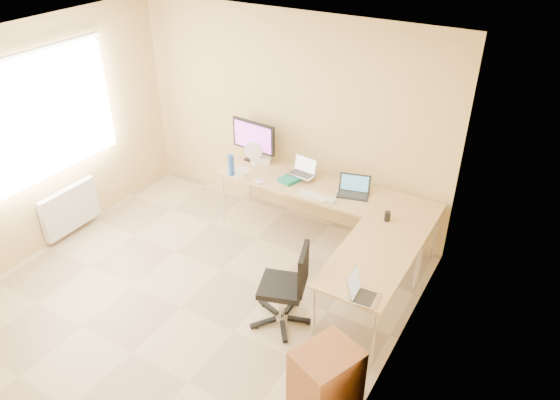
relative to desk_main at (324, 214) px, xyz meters
The scene contains 25 objects.
floor 2.02m from the desk_main, 111.40° to the right, with size 4.50×4.50×0.00m, color #C5AF87.
ceiling 2.99m from the desk_main, 111.40° to the right, with size 4.50×4.50×0.00m, color white.
wall_back 1.25m from the desk_main, 151.11° to the left, with size 4.50×4.50×0.00m, color #E2BF77.
wall_left 3.50m from the desk_main, 146.78° to the right, with size 4.50×4.50×0.00m, color #E2BF77.
wall_right 2.49m from the desk_main, 53.38° to the right, with size 4.50×4.50×0.00m, color #E2BF77.
desk_main is the anchor object (origin of this frame).
desk_return 1.40m from the desk_main, 45.73° to the right, with size 0.70×1.30×0.73m, color tan.
monitor 1.28m from the desk_main, behind, with size 0.63×0.20×0.54m, color black.
book_stack 0.58m from the desk_main, behind, with size 0.20×0.27×0.04m, color #156F5B.
laptop_center 0.62m from the desk_main, 169.38° to the left, with size 0.32×0.24×0.21m, color #B3B7C7.
laptop_black 0.59m from the desk_main, ahead, with size 0.36×0.26×0.22m, color black.
keyboard 0.45m from the desk_main, 85.36° to the right, with size 0.44×0.12×0.02m, color silver.
mouse 0.50m from the desk_main, 69.86° to the right, with size 0.10×0.06×0.04m, color white.
mug 1.07m from the desk_main, 162.46° to the right, with size 0.10×0.10×0.09m, color white.
cd_stack 0.88m from the desk_main, 157.95° to the right, with size 0.11×0.11×0.03m, color white.
water_bottle 1.27m from the desk_main, 165.20° to the right, with size 0.08×0.08×0.27m, color #274FAC.
papers 1.17m from the desk_main, behind, with size 0.19×0.27×0.01m, color silver.
white_box 1.10m from the desk_main, 169.32° to the left, with size 0.24×0.18×0.09m, color white.
desk_fan 1.15m from the desk_main, behind, with size 0.23×0.23×0.29m, color white.
black_cup 1.01m from the desk_main, 18.94° to the right, with size 0.06×0.06×0.11m, color black.
laptop_return 1.97m from the desk_main, 54.03° to the right, with size 0.24×0.30×0.20m, color silver.
office_chair 1.51m from the desk_main, 79.70° to the right, with size 0.54×0.54×0.91m, color black.
cabinet 2.50m from the desk_main, 63.41° to the right, with size 0.40×0.49×0.68m, color #955733.
radiator 3.11m from the desk_main, 152.24° to the right, with size 0.09×0.80×0.55m, color white.
window 3.35m from the desk_main, 152.41° to the right, with size 0.10×1.80×1.40m, color white.
Camera 1 is at (2.96, -3.01, 3.79)m, focal length 33.74 mm.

